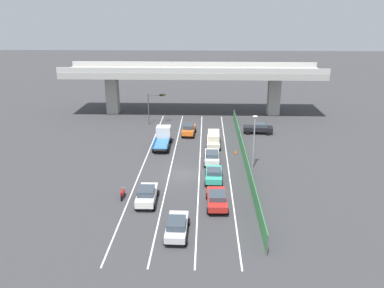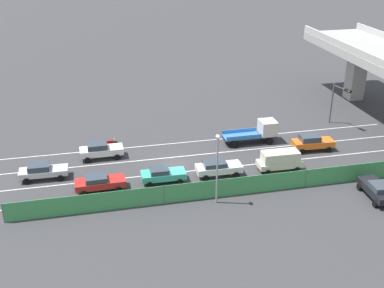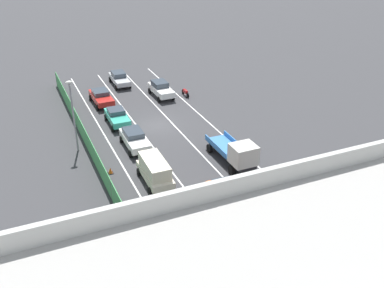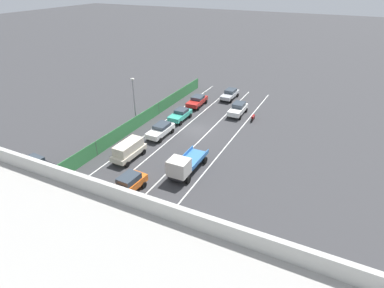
{
  "view_description": "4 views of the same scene",
  "coord_description": "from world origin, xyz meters",
  "views": [
    {
      "loc": [
        2.44,
        -42.74,
        18.26
      ],
      "look_at": [
        0.65,
        7.43,
        1.27
      ],
      "focal_mm": 37.07,
      "sensor_mm": 36.0,
      "label": 1
    },
    {
      "loc": [
        44.4,
        -8.29,
        23.01
      ],
      "look_at": [
        -2.55,
        2.43,
        0.98
      ],
      "focal_mm": 45.5,
      "sensor_mm": 36.0,
      "label": 2
    },
    {
      "loc": [
        12.81,
        38.54,
        19.01
      ],
      "look_at": [
        -0.44,
        8.29,
        1.74
      ],
      "focal_mm": 41.14,
      "sensor_mm": 36.0,
      "label": 3
    },
    {
      "loc": [
        -16.46,
        34.6,
        18.64
      ],
      "look_at": [
        -2.28,
        5.91,
        1.22
      ],
      "focal_mm": 29.52,
      "sensor_mm": 36.0,
      "label": 4
    }
  ],
  "objects": [
    {
      "name": "motorcycle",
      "position": [
        -5.98,
        -6.28,
        0.46
      ],
      "size": [
        0.6,
        1.95,
        0.93
      ],
      "color": "black",
      "rests_on": "ground"
    },
    {
      "name": "street_lamp",
      "position": [
        8.2,
        2.22,
        4.07
      ],
      "size": [
        0.6,
        0.36,
        6.64
      ],
      "color": "gray",
      "rests_on": "ground"
    },
    {
      "name": "parked_sedan_dark",
      "position": [
        10.68,
        16.71,
        0.88
      ],
      "size": [
        4.62,
        2.29,
        1.59
      ],
      "color": "black",
      "rests_on": "ground"
    },
    {
      "name": "car_sedan_white",
      "position": [
        3.29,
        3.73,
        0.9
      ],
      "size": [
        2.03,
        4.54,
        1.59
      ],
      "color": "white",
      "rests_on": "ground"
    },
    {
      "name": "lane_line_mid_left",
      "position": [
        -1.76,
        4.41,
        0.0
      ],
      "size": [
        0.14,
        44.83,
        0.01
      ],
      "primitive_type": "cube",
      "color": "silver",
      "rests_on": "ground"
    },
    {
      "name": "lane_line_right_edge",
      "position": [
        5.27,
        4.41,
        0.0
      ],
      "size": [
        0.14,
        44.83,
        0.01
      ],
      "primitive_type": "cube",
      "color": "silver",
      "rests_on": "ground"
    },
    {
      "name": "elevated_overpass",
      "position": [
        0.0,
        28.83,
        7.13
      ],
      "size": [
        46.3,
        8.93,
        9.0
      ],
      "color": "#A09E99",
      "rests_on": "ground"
    },
    {
      "name": "car_van_cream",
      "position": [
        3.57,
        10.15,
        1.19
      ],
      "size": [
        2.1,
        4.57,
        2.07
      ],
      "color": "beige",
      "rests_on": "ground"
    },
    {
      "name": "car_sedan_silver",
      "position": [
        0.09,
        -13.19,
        0.88
      ],
      "size": [
        2.01,
        4.69,
        1.58
      ],
      "color": "#B7BABC",
      "rests_on": "ground"
    },
    {
      "name": "flatbed_truck_blue",
      "position": [
        -3.59,
        10.54,
        1.28
      ],
      "size": [
        2.28,
        6.09,
        2.49
      ],
      "color": "black",
      "rests_on": "ground"
    },
    {
      "name": "car_taxi_orange",
      "position": [
        -0.12,
        15.44,
        0.96
      ],
      "size": [
        2.14,
        4.58,
        1.77
      ],
      "color": "orange",
      "rests_on": "ground"
    },
    {
      "name": "lane_line_mid_right",
      "position": [
        1.76,
        4.41,
        0.0
      ],
      "size": [
        0.14,
        44.83,
        0.01
      ],
      "primitive_type": "cube",
      "color": "silver",
      "rests_on": "ground"
    },
    {
      "name": "car_hatchback_white",
      "position": [
        -3.32,
        -7.38,
        0.95
      ],
      "size": [
        2.05,
        4.57,
        1.74
      ],
      "color": "silver",
      "rests_on": "ground"
    },
    {
      "name": "ground_plane",
      "position": [
        0.0,
        0.0,
        0.0
      ],
      "size": [
        300.0,
        300.0,
        0.0
      ],
      "primitive_type": "plane",
      "color": "#38383A"
    },
    {
      "name": "traffic_light",
      "position": [
        -6.15,
        21.45,
        3.68
      ],
      "size": [
        2.88,
        0.96,
        5.21
      ],
      "color": "#47474C",
      "rests_on": "ground"
    },
    {
      "name": "car_sedan_red",
      "position": [
        3.62,
        -7.88,
        0.87
      ],
      "size": [
        2.15,
        4.71,
        1.54
      ],
      "color": "red",
      "rests_on": "ground"
    },
    {
      "name": "car_taxi_teal",
      "position": [
        3.42,
        -1.85,
        0.87
      ],
      "size": [
        2.05,
        4.3,
        1.55
      ],
      "color": "teal",
      "rests_on": "ground"
    },
    {
      "name": "traffic_cone",
      "position": [
        6.51,
        7.34,
        0.25
      ],
      "size": [
        0.47,
        0.47,
        0.55
      ],
      "color": "orange",
      "rests_on": "ground"
    },
    {
      "name": "green_fence",
      "position": [
        7.35,
        4.41,
        0.92
      ],
      "size": [
        0.1,
        40.93,
        1.83
      ],
      "color": "#3D8E4C",
      "rests_on": "ground"
    },
    {
      "name": "lane_line_left_edge",
      "position": [
        -5.27,
        4.41,
        0.0
      ],
      "size": [
        0.14,
        44.83,
        0.01
      ],
      "primitive_type": "cube",
      "color": "silver",
      "rests_on": "ground"
    }
  ]
}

